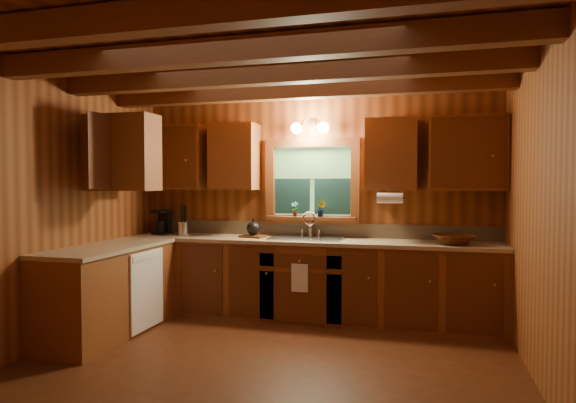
# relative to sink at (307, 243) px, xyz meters

# --- Properties ---
(room) EXTENTS (4.20, 4.20, 4.20)m
(room) POSITION_rel_sink_xyz_m (0.00, -1.60, 0.44)
(room) COLOR #4B2512
(room) RESTS_ON ground
(ceiling_beams) EXTENTS (4.20, 2.54, 0.18)m
(ceiling_beams) POSITION_rel_sink_xyz_m (0.00, -1.60, 1.63)
(ceiling_beams) COLOR brown
(ceiling_beams) RESTS_ON room
(base_cabinets) EXTENTS (4.20, 2.22, 0.86)m
(base_cabinets) POSITION_rel_sink_xyz_m (-0.49, -0.32, -0.43)
(base_cabinets) COLOR brown
(base_cabinets) RESTS_ON ground
(countertop) EXTENTS (4.20, 2.24, 0.04)m
(countertop) POSITION_rel_sink_xyz_m (-0.48, -0.31, 0.02)
(countertop) COLOR tan
(countertop) RESTS_ON base_cabinets
(backsplash) EXTENTS (4.20, 0.02, 0.16)m
(backsplash) POSITION_rel_sink_xyz_m (0.00, 0.28, 0.12)
(backsplash) COLOR tan
(backsplash) RESTS_ON room
(dishwasher_panel) EXTENTS (0.02, 0.60, 0.80)m
(dishwasher_panel) POSITION_rel_sink_xyz_m (-1.47, -0.92, -0.43)
(dishwasher_panel) COLOR white
(dishwasher_panel) RESTS_ON base_cabinets
(upper_cabinets) EXTENTS (4.19, 1.77, 0.78)m
(upper_cabinets) POSITION_rel_sink_xyz_m (-0.56, -0.18, 0.98)
(upper_cabinets) COLOR brown
(upper_cabinets) RESTS_ON room
(window) EXTENTS (1.12, 0.08, 1.00)m
(window) POSITION_rel_sink_xyz_m (0.00, 0.26, 0.67)
(window) COLOR brown
(window) RESTS_ON room
(window_sill) EXTENTS (1.06, 0.14, 0.04)m
(window_sill) POSITION_rel_sink_xyz_m (0.00, 0.22, 0.26)
(window_sill) COLOR brown
(window_sill) RESTS_ON room
(wall_sconce) EXTENTS (0.45, 0.21, 0.17)m
(wall_sconce) POSITION_rel_sink_xyz_m (0.00, 0.14, 1.31)
(wall_sconce) COLOR black
(wall_sconce) RESTS_ON room
(paper_towel_roll) EXTENTS (0.27, 0.11, 0.11)m
(paper_towel_roll) POSITION_rel_sink_xyz_m (0.92, -0.07, 0.51)
(paper_towel_roll) COLOR white
(paper_towel_roll) RESTS_ON upper_cabinets
(dish_towel) EXTENTS (0.18, 0.01, 0.30)m
(dish_towel) POSITION_rel_sink_xyz_m (0.00, -0.34, -0.34)
(dish_towel) COLOR white
(dish_towel) RESTS_ON base_cabinets
(sink) EXTENTS (0.82, 0.48, 0.43)m
(sink) POSITION_rel_sink_xyz_m (0.00, 0.00, 0.00)
(sink) COLOR silver
(sink) RESTS_ON countertop
(coffee_maker) EXTENTS (0.17, 0.22, 0.30)m
(coffee_maker) POSITION_rel_sink_xyz_m (-1.83, 0.05, 0.19)
(coffee_maker) COLOR black
(coffee_maker) RESTS_ON countertop
(utensil_crock) EXTENTS (0.13, 0.13, 0.37)m
(utensil_crock) POSITION_rel_sink_xyz_m (-1.54, 0.00, 0.13)
(utensil_crock) COLOR silver
(utensil_crock) RESTS_ON countertop
(cutting_board) EXTENTS (0.31, 0.25, 0.02)m
(cutting_board) POSITION_rel_sink_xyz_m (-0.64, -0.01, 0.06)
(cutting_board) COLOR #502611
(cutting_board) RESTS_ON countertop
(teakettle) EXTENTS (0.16, 0.16, 0.20)m
(teakettle) POSITION_rel_sink_xyz_m (-0.64, -0.01, 0.15)
(teakettle) COLOR black
(teakettle) RESTS_ON cutting_board
(wicker_basket) EXTENTS (0.48, 0.48, 0.10)m
(wicker_basket) POSITION_rel_sink_xyz_m (1.56, -0.09, 0.09)
(wicker_basket) COLOR #48230C
(wicker_basket) RESTS_ON countertop
(potted_plant_left) EXTENTS (0.10, 0.07, 0.17)m
(potted_plant_left) POSITION_rel_sink_xyz_m (-0.19, 0.20, 0.37)
(potted_plant_left) COLOR #502611
(potted_plant_left) RESTS_ON window_sill
(potted_plant_right) EXTENTS (0.12, 0.10, 0.19)m
(potted_plant_right) POSITION_rel_sink_xyz_m (0.12, 0.20, 0.38)
(potted_plant_right) COLOR #502611
(potted_plant_right) RESTS_ON window_sill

